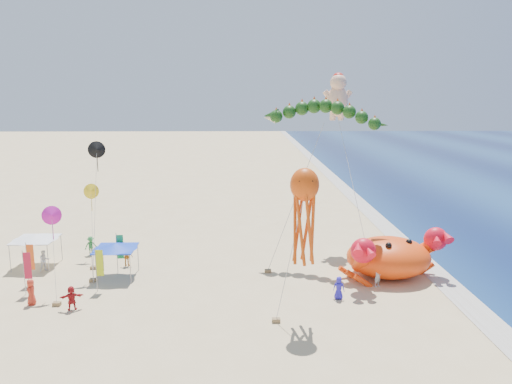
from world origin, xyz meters
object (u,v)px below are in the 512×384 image
at_px(dragon_kite, 322,117).
at_px(cherub_kite, 338,96).
at_px(octopus_kite, 304,209).
at_px(canopy_blue, 115,246).
at_px(crab_inflatable, 389,256).
at_px(canopy_white, 35,237).

height_order(dragon_kite, cherub_kite, cherub_kite).
height_order(octopus_kite, canopy_blue, octopus_kite).
height_order(crab_inflatable, cherub_kite, cherub_kite).
relative_size(cherub_kite, octopus_kite, 1.65).
relative_size(crab_inflatable, octopus_kite, 0.91).
relative_size(cherub_kite, canopy_blue, 4.76).
distance_m(crab_inflatable, cherub_kite, 15.38).
relative_size(octopus_kite, canopy_blue, 2.89).
relative_size(crab_inflatable, canopy_white, 2.46).
bearing_deg(octopus_kite, cherub_kite, 73.59).
bearing_deg(cherub_kite, canopy_white, -166.05).
distance_m(octopus_kite, canopy_white, 23.26).
relative_size(canopy_blue, canopy_white, 0.94).
relative_size(crab_inflatable, canopy_blue, 2.63).
bearing_deg(dragon_kite, crab_inflatable, -43.62).
distance_m(cherub_kite, canopy_blue, 23.11).
height_order(crab_inflatable, canopy_white, crab_inflatable).
xyz_separation_m(cherub_kite, canopy_white, (-25.24, -6.27, -11.15)).
distance_m(crab_inflatable, dragon_kite, 12.07).
height_order(octopus_kite, canopy_white, octopus_kite).
distance_m(canopy_blue, canopy_white, 7.52).
xyz_separation_m(octopus_kite, canopy_blue, (-13.31, 7.65, -4.56)).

